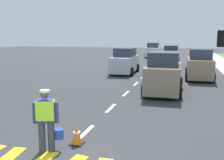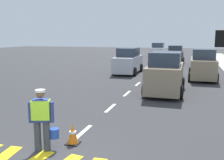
% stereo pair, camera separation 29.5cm
% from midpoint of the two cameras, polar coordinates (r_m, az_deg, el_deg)
% --- Properties ---
extents(ground_plane, '(96.00, 96.00, 0.00)m').
position_cam_midpoint_polar(ground_plane, '(25.96, 10.04, 2.65)').
color(ground_plane, '#333335').
extents(lane_center_line, '(0.14, 46.40, 0.01)m').
position_cam_midpoint_polar(lane_center_line, '(30.11, 11.01, 3.55)').
color(lane_center_line, silver).
rests_on(lane_center_line, ground).
extents(road_worker, '(0.70, 0.53, 1.67)m').
position_cam_midpoint_polar(road_worker, '(7.06, -13.86, -7.93)').
color(road_worker, '#383D4C').
rests_on(road_worker, ground).
extents(traffic_cone_near, '(0.36, 0.36, 0.60)m').
position_cam_midpoint_polar(traffic_cone_near, '(7.57, -7.47, -11.63)').
color(traffic_cone_near, black).
rests_on(traffic_cone_near, ground).
extents(car_oncoming_third, '(2.06, 4.24, 2.15)m').
position_cam_midpoint_polar(car_oncoming_third, '(39.07, 10.28, 6.35)').
color(car_oncoming_third, silver).
rests_on(car_oncoming_third, ground).
extents(car_outgoing_ahead, '(1.99, 4.19, 2.22)m').
position_cam_midpoint_polar(car_outgoing_ahead, '(14.30, 12.19, 1.30)').
color(car_outgoing_ahead, gray).
rests_on(car_outgoing_ahead, ground).
extents(car_oncoming_second, '(1.92, 4.37, 2.10)m').
position_cam_midpoint_polar(car_oncoming_second, '(21.72, 3.94, 4.06)').
color(car_oncoming_second, silver).
rests_on(car_oncoming_second, ground).
extents(car_parked_far, '(1.93, 4.25, 2.17)m').
position_cam_midpoint_polar(car_parked_far, '(19.67, 19.71, 3.07)').
color(car_parked_far, gray).
rests_on(car_parked_far, ground).
extents(car_outgoing_far, '(1.87, 4.09, 2.08)m').
position_cam_midpoint_polar(car_outgoing_far, '(29.72, 14.02, 5.22)').
color(car_outgoing_far, black).
rests_on(car_outgoing_far, ground).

